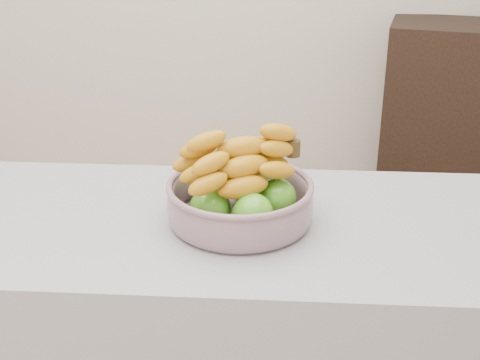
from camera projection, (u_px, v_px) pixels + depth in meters
The scene contains 2 objects.
cabinet at pixel (437, 118), 3.41m from camera, with size 0.53×0.43×0.96m, color black.
fruit_bowl at pixel (240, 196), 1.45m from camera, with size 0.32×0.32×0.20m.
Camera 1 is at (0.37, -1.52, 1.59)m, focal length 50.00 mm.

